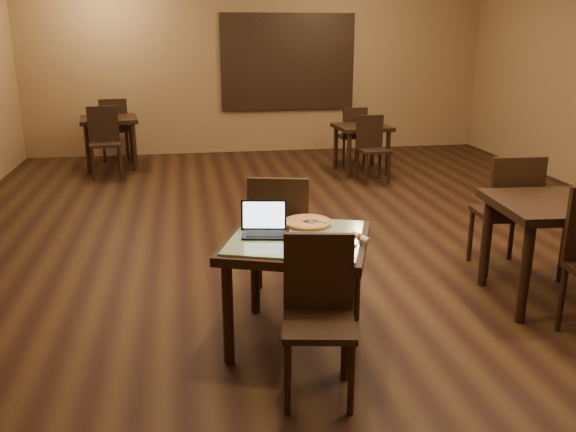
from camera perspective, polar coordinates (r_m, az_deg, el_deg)
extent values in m
plane|color=black|center=(6.28, 3.11, -2.36)|extent=(10.00, 10.00, 0.00)
cube|color=#876445|center=(10.87, -2.71, 13.90)|extent=(8.00, 0.02, 3.00)
cube|color=#296396|center=(10.91, -0.01, 14.19)|extent=(2.20, 0.04, 1.50)
cube|color=black|center=(10.89, 0.02, 14.18)|extent=(2.34, 0.02, 1.64)
cylinder|color=black|center=(3.94, -5.64, -8.98)|extent=(0.07, 0.07, 0.71)
cylinder|color=black|center=(4.61, -3.10, -4.94)|extent=(0.07, 0.07, 0.71)
cylinder|color=black|center=(3.81, 5.58, -9.87)|extent=(0.07, 0.07, 0.71)
cylinder|color=black|center=(4.51, 6.40, -5.55)|extent=(0.07, 0.07, 0.71)
cube|color=black|center=(4.06, 0.83, -2.48)|extent=(1.18, 1.18, 0.06)
cube|color=#1B4BB2|center=(4.05, 0.83, -2.02)|extent=(1.08, 1.08, 0.02)
cylinder|color=black|center=(3.49, -0.06, -15.01)|extent=(0.04, 0.04, 0.44)
cylinder|color=black|center=(3.80, 0.04, -12.19)|extent=(0.04, 0.04, 0.44)
cylinder|color=black|center=(3.51, 5.93, -14.98)|extent=(0.04, 0.04, 0.44)
cylinder|color=black|center=(3.81, 5.49, -12.18)|extent=(0.04, 0.04, 0.44)
cube|color=black|center=(3.53, 2.91, -10.18)|extent=(0.48, 0.48, 0.04)
cube|color=black|center=(3.59, 2.87, -5.20)|extent=(0.41, 0.11, 0.47)
cylinder|color=black|center=(5.04, 1.70, -4.33)|extent=(0.04, 0.04, 0.48)
cylinder|color=black|center=(4.68, 1.48, -6.04)|extent=(0.04, 0.04, 0.48)
cylinder|color=black|center=(5.07, -2.69, -4.20)|extent=(0.04, 0.04, 0.48)
cylinder|color=black|center=(4.72, -3.26, -5.89)|extent=(0.04, 0.04, 0.48)
cube|color=black|center=(4.78, -0.70, -2.16)|extent=(0.55, 0.55, 0.04)
cube|color=black|center=(4.50, -0.94, 0.36)|extent=(0.45, 0.15, 0.52)
cube|color=black|center=(4.06, -2.07, -1.72)|extent=(0.34, 0.27, 0.02)
cube|color=black|center=(4.13, -2.29, 0.08)|extent=(0.31, 0.10, 0.21)
cube|color=#C5E1FA|center=(4.13, -2.28, 0.09)|extent=(0.28, 0.08, 0.18)
cylinder|color=white|center=(3.92, 4.48, -2.45)|extent=(0.28, 0.28, 0.02)
cylinder|color=silver|center=(4.29, 1.83, -0.75)|extent=(0.36, 0.36, 0.01)
cylinder|color=beige|center=(4.29, 1.83, -0.60)|extent=(0.33, 0.33, 0.02)
torus|color=#BF8A3D|center=(4.29, 1.83, -0.55)|extent=(0.34, 0.34, 0.02)
cube|color=silver|center=(4.27, 2.15, -0.53)|extent=(0.20, 0.23, 0.01)
cylinder|color=white|center=(4.00, 6.84, -1.97)|extent=(0.09, 0.17, 0.04)
cylinder|color=#A02913|center=(4.00, 6.84, -1.97)|extent=(0.05, 0.04, 0.04)
cylinder|color=black|center=(8.98, 5.73, 5.72)|extent=(0.07, 0.07, 0.68)
cylinder|color=black|center=(9.54, 4.48, 6.42)|extent=(0.07, 0.07, 0.68)
cylinder|color=black|center=(9.20, 9.32, 5.85)|extent=(0.07, 0.07, 0.68)
cylinder|color=black|center=(9.75, 7.90, 6.54)|extent=(0.07, 0.07, 0.68)
cube|color=black|center=(9.31, 6.93, 8.25)|extent=(0.82, 0.82, 0.06)
cylinder|color=black|center=(8.59, 7.32, 4.31)|extent=(0.04, 0.04, 0.43)
cylinder|color=black|center=(8.90, 6.52, 4.78)|extent=(0.04, 0.04, 0.43)
cylinder|color=black|center=(8.72, 9.43, 4.41)|extent=(0.04, 0.04, 0.43)
cylinder|color=black|center=(9.03, 8.56, 4.87)|extent=(0.04, 0.04, 0.43)
cube|color=black|center=(8.76, 8.02, 6.09)|extent=(0.43, 0.43, 0.04)
cube|color=black|center=(8.88, 7.65, 7.88)|extent=(0.40, 0.07, 0.46)
cylinder|color=black|center=(10.19, 6.42, 6.32)|extent=(0.04, 0.04, 0.43)
cylinder|color=black|center=(9.87, 7.12, 5.96)|extent=(0.04, 0.04, 0.43)
cylinder|color=black|center=(10.07, 4.58, 6.26)|extent=(0.04, 0.04, 0.43)
cylinder|color=black|center=(9.76, 5.23, 5.89)|extent=(0.04, 0.04, 0.43)
cube|color=black|center=(9.93, 5.87, 7.44)|extent=(0.43, 0.43, 0.04)
cube|color=black|center=(9.73, 6.29, 8.70)|extent=(0.40, 0.07, 0.46)
cylinder|color=black|center=(9.66, -18.21, 5.96)|extent=(0.07, 0.07, 0.75)
cylinder|color=black|center=(10.32, -18.19, 6.62)|extent=(0.07, 0.07, 0.75)
cylinder|color=black|center=(9.67, -14.20, 6.30)|extent=(0.07, 0.07, 0.75)
cylinder|color=black|center=(10.33, -14.44, 6.94)|extent=(0.07, 0.07, 0.75)
cube|color=black|center=(9.93, -16.44, 8.65)|extent=(0.95, 0.95, 0.06)
cylinder|color=black|center=(9.16, -17.79, 4.57)|extent=(0.04, 0.04, 0.47)
cylinder|color=black|center=(9.53, -17.79, 5.02)|extent=(0.04, 0.04, 0.47)
cylinder|color=black|center=(9.16, -15.42, 4.77)|extent=(0.04, 0.04, 0.47)
cylinder|color=black|center=(9.53, -15.51, 5.22)|extent=(0.04, 0.04, 0.47)
cube|color=black|center=(9.30, -16.76, 6.45)|extent=(0.50, 0.50, 0.04)
cube|color=black|center=(9.45, -16.93, 8.29)|extent=(0.44, 0.10, 0.51)
cylinder|color=black|center=(10.87, -14.86, 6.65)|extent=(0.04, 0.04, 0.47)
cylinder|color=black|center=(10.50, -14.75, 6.31)|extent=(0.04, 0.04, 0.47)
cylinder|color=black|center=(10.86, -16.86, 6.48)|extent=(0.04, 0.04, 0.47)
cylinder|color=black|center=(10.49, -16.82, 6.14)|extent=(0.04, 0.04, 0.47)
cube|color=black|center=(10.64, -15.93, 7.76)|extent=(0.50, 0.50, 0.04)
cube|color=black|center=(10.40, -16.02, 9.09)|extent=(0.44, 0.10, 0.51)
cylinder|color=black|center=(4.75, 21.29, -4.99)|extent=(0.08, 0.08, 0.78)
cylinder|color=black|center=(5.35, 18.02, -2.25)|extent=(0.08, 0.08, 0.78)
cylinder|color=black|center=(5.66, 24.59, -1.93)|extent=(0.08, 0.08, 0.78)
cube|color=black|center=(5.09, 23.60, 0.92)|extent=(0.94, 0.94, 0.07)
cylinder|color=black|center=(4.77, 24.21, -7.13)|extent=(0.04, 0.04, 0.49)
cylinder|color=black|center=(6.07, 20.18, -1.62)|extent=(0.04, 0.04, 0.49)
cylinder|color=black|center=(5.74, 21.83, -2.85)|extent=(0.04, 0.04, 0.49)
cylinder|color=black|center=(5.91, 16.72, -1.76)|extent=(0.04, 0.04, 0.49)
cylinder|color=black|center=(5.57, 18.20, -3.05)|extent=(0.04, 0.04, 0.49)
cube|color=black|center=(5.74, 19.49, 0.24)|extent=(0.49, 0.49, 0.04)
cube|color=black|center=(5.49, 20.67, 2.47)|extent=(0.46, 0.08, 0.53)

